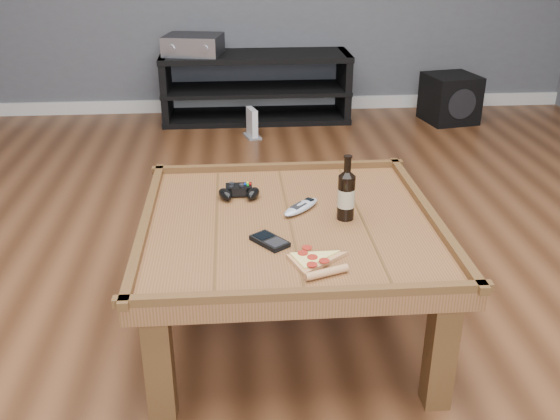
{
  "coord_description": "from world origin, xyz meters",
  "views": [
    {
      "loc": [
        -0.18,
        -1.91,
        1.37
      ],
      "look_at": [
        -0.04,
        -0.07,
        0.52
      ],
      "focal_mm": 40.0,
      "sensor_mm": 36.0,
      "label": 1
    }
  ],
  "objects": [
    {
      "name": "game_console",
      "position": [
        -0.05,
        2.3,
        0.09
      ],
      "size": [
        0.13,
        0.18,
        0.21
      ],
      "rotation": [
        0.0,
        0.0,
        0.27
      ],
      "color": "gray",
      "rests_on": "ground"
    },
    {
      "name": "coffee_table",
      "position": [
        0.0,
        0.0,
        0.39
      ],
      "size": [
        1.03,
        1.03,
        0.48
      ],
      "color": "brown",
      "rests_on": "ground"
    },
    {
      "name": "smartphone",
      "position": [
        -0.08,
        -0.16,
        0.46
      ],
      "size": [
        0.13,
        0.14,
        0.02
      ],
      "rotation": [
        0.0,
        0.0,
        0.65
      ],
      "color": "black",
      "rests_on": "coffee_table"
    },
    {
      "name": "av_receiver",
      "position": [
        -0.45,
        2.74,
        0.57
      ],
      "size": [
        0.46,
        0.4,
        0.14
      ],
      "rotation": [
        0.0,
        0.0,
        -0.2
      ],
      "color": "black",
      "rests_on": "media_console"
    },
    {
      "name": "media_console",
      "position": [
        0.0,
        2.75,
        0.25
      ],
      "size": [
        1.4,
        0.45,
        0.5
      ],
      "color": "black",
      "rests_on": "ground"
    },
    {
      "name": "game_controller",
      "position": [
        -0.17,
        0.21,
        0.47
      ],
      "size": [
        0.17,
        0.11,
        0.05
      ],
      "rotation": [
        0.0,
        0.0,
        0.01
      ],
      "color": "black",
      "rests_on": "coffee_table"
    },
    {
      "name": "remote_control",
      "position": [
        0.05,
        0.08,
        0.46
      ],
      "size": [
        0.16,
        0.17,
        0.03
      ],
      "rotation": [
        0.0,
        0.0,
        -0.74
      ],
      "color": "#9FA5AD",
      "rests_on": "coffee_table"
    },
    {
      "name": "beer_bottle",
      "position": [
        0.19,
        0.0,
        0.54
      ],
      "size": [
        0.06,
        0.06,
        0.23
      ],
      "color": "black",
      "rests_on": "coffee_table"
    },
    {
      "name": "baseboard",
      "position": [
        0.0,
        2.99,
        0.05
      ],
      "size": [
        5.0,
        0.02,
        0.1
      ],
      "primitive_type": "cube",
      "color": "silver",
      "rests_on": "ground"
    },
    {
      "name": "subwoofer",
      "position": [
        1.45,
        2.58,
        0.18
      ],
      "size": [
        0.41,
        0.41,
        0.35
      ],
      "rotation": [
        0.0,
        0.0,
        0.19
      ],
      "color": "black",
      "rests_on": "ground"
    },
    {
      "name": "ground",
      "position": [
        0.0,
        0.0,
        0.0
      ],
      "size": [
        6.0,
        6.0,
        0.0
      ],
      "primitive_type": "plane",
      "color": "#432513",
      "rests_on": "ground"
    },
    {
      "name": "pizza_slice",
      "position": [
        0.04,
        -0.31,
        0.46
      ],
      "size": [
        0.22,
        0.27,
        0.02
      ],
      "rotation": [
        0.0,
        0.0,
        0.35
      ],
      "color": "tan",
      "rests_on": "coffee_table"
    }
  ]
}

